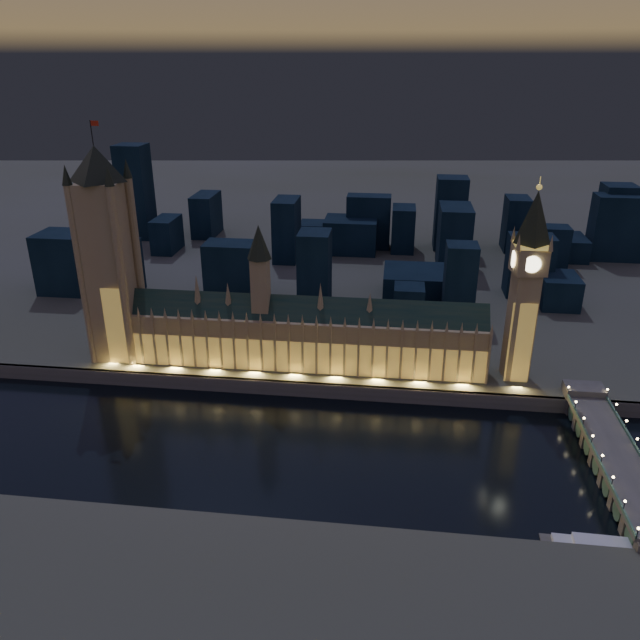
# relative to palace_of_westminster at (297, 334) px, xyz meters

# --- Properties ---
(ground_plane) EXTENTS (2000.00, 2000.00, 0.00)m
(ground_plane) POSITION_rel_palace_of_westminster_xyz_m (8.51, -61.74, -26.37)
(ground_plane) COLOR black
(ground_plane) RESTS_ON ground
(north_bank) EXTENTS (2000.00, 960.00, 8.00)m
(north_bank) POSITION_rel_palace_of_westminster_xyz_m (8.51, 458.26, -22.37)
(north_bank) COLOR #42482E
(north_bank) RESTS_ON ground
(embankment_wall) EXTENTS (2000.00, 2.50, 8.00)m
(embankment_wall) POSITION_rel_palace_of_westminster_xyz_m (8.51, -20.74, -22.37)
(embankment_wall) COLOR #494B44
(embankment_wall) RESTS_ON ground
(palace_of_westminster) EXTENTS (202.00, 21.42, 78.00)m
(palace_of_westminster) POSITION_rel_palace_of_westminster_xyz_m (0.00, 0.00, 0.00)
(palace_of_westminster) COLOR #9B7D4F
(palace_of_westminster) RESTS_ON north_bank
(victoria_tower) EXTENTS (31.68, 31.68, 128.04)m
(victoria_tower) POSITION_rel_palace_of_westminster_xyz_m (-101.49, 0.19, 45.30)
(victoria_tower) COLOR #9B7D4F
(victoria_tower) RESTS_ON north_bank
(elizabeth_tower) EXTENTS (18.00, 18.00, 105.38)m
(elizabeth_tower) POSITION_rel_palace_of_westminster_xyz_m (116.51, 0.18, 40.31)
(elizabeth_tower) COLOR #9B7D4F
(elizabeth_tower) RESTS_ON north_bank
(westminster_bridge) EXTENTS (19.30, 113.00, 15.90)m
(westminster_bridge) POSITION_rel_palace_of_westminster_xyz_m (148.07, -65.18, -20.39)
(westminster_bridge) COLOR #494B44
(westminster_bridge) RESTS_ON ground
(river_boat) EXTENTS (45.96, 11.68, 4.50)m
(river_boat) POSITION_rel_palace_of_westminster_xyz_m (132.14, -117.46, -24.81)
(river_boat) COLOR #494B44
(river_boat) RESTS_ON ground
(city_backdrop) EXTENTS (459.80, 215.63, 84.31)m
(city_backdrop) POSITION_rel_palace_of_westminster_xyz_m (38.67, 183.50, 3.58)
(city_backdrop) COLOR black
(city_backdrop) RESTS_ON north_bank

